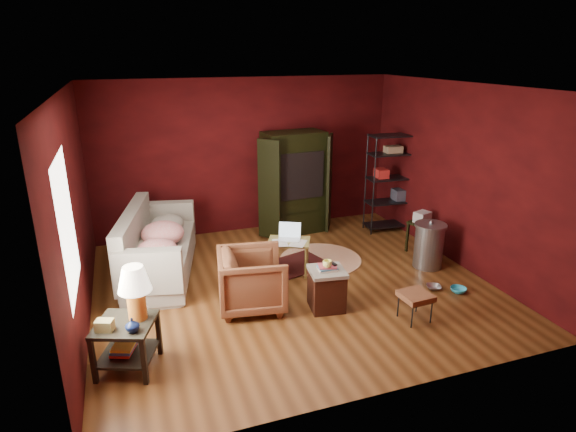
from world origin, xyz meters
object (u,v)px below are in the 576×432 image
at_px(side_table, 130,309).
at_px(wire_shelving, 392,179).
at_px(sofa, 156,250).
at_px(hamper, 327,288).
at_px(armchair, 252,277).
at_px(tv_armoire, 294,181).
at_px(laptop_desk, 289,244).

bearing_deg(side_table, wire_shelving, 30.34).
xyz_separation_m(sofa, hamper, (2.03, -1.73, -0.13)).
bearing_deg(sofa, hamper, -122.28).
bearing_deg(armchair, hamper, -101.52).
bearing_deg(tv_armoire, laptop_desk, -117.44).
xyz_separation_m(laptop_desk, tv_armoire, (0.68, 1.65, 0.50)).
bearing_deg(hamper, side_table, -169.74).
distance_m(laptop_desk, tv_armoire, 1.86).
relative_size(armchair, hamper, 1.36).
bearing_deg(sofa, side_table, 177.45).
relative_size(hamper, laptop_desk, 0.83).
height_order(side_table, tv_armoire, tv_armoire).
relative_size(sofa, armchair, 2.48).
xyz_separation_m(armchair, side_table, (-1.52, -0.79, 0.26)).
height_order(armchair, wire_shelving, wire_shelving).
distance_m(sofa, side_table, 2.22).
xyz_separation_m(side_table, tv_armoire, (3.01, 3.26, 0.28)).
distance_m(armchair, tv_armoire, 2.94).
bearing_deg(wire_shelving, armchair, -144.02).
height_order(sofa, side_table, side_table).
height_order(armchair, laptop_desk, armchair).
relative_size(laptop_desk, wire_shelving, 0.42).
xyz_separation_m(side_table, wire_shelving, (4.74, 2.78, 0.30)).
bearing_deg(hamper, sofa, 139.60).
height_order(armchair, tv_armoire, tv_armoire).
xyz_separation_m(sofa, wire_shelving, (4.34, 0.61, 0.58)).
distance_m(hamper, laptop_desk, 1.19).
xyz_separation_m(laptop_desk, wire_shelving, (2.42, 1.16, 0.52)).
xyz_separation_m(sofa, laptop_desk, (1.92, -0.55, 0.06)).
bearing_deg(armchair, side_table, 126.87).
bearing_deg(laptop_desk, armchair, -109.32).
distance_m(sofa, armchair, 1.77).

